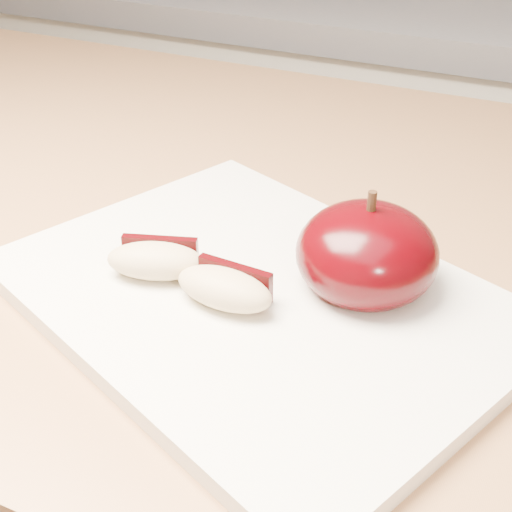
% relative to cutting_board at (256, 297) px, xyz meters
% --- Properties ---
extents(back_cabinet, '(2.40, 0.62, 0.94)m').
position_rel_cutting_board_xyz_m(back_cabinet, '(-0.05, 0.83, -0.44)').
color(back_cabinet, silver).
rests_on(back_cabinet, ground).
extents(cutting_board, '(0.38, 0.33, 0.01)m').
position_rel_cutting_board_xyz_m(cutting_board, '(0.00, 0.00, 0.00)').
color(cutting_board, silver).
rests_on(cutting_board, island_counter).
extents(apple_half, '(0.10, 0.10, 0.07)m').
position_rel_cutting_board_xyz_m(apple_half, '(0.06, 0.04, 0.03)').
color(apple_half, black).
rests_on(apple_half, cutting_board).
extents(apple_wedge_a, '(0.07, 0.05, 0.02)m').
position_rel_cutting_board_xyz_m(apple_wedge_a, '(-0.07, -0.01, 0.02)').
color(apple_wedge_a, tan).
rests_on(apple_wedge_a, cutting_board).
extents(apple_wedge_b, '(0.07, 0.03, 0.02)m').
position_rel_cutting_board_xyz_m(apple_wedge_b, '(-0.01, -0.02, 0.02)').
color(apple_wedge_b, tan).
rests_on(apple_wedge_b, cutting_board).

